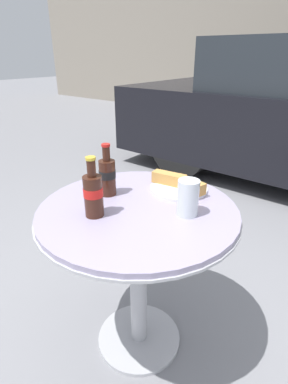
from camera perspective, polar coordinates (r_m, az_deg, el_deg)
name	(u,v)px	position (r m, az deg, el deg)	size (l,w,h in m)	color
ground_plane	(139,338)	(1.61, -0.94, -26.08)	(30.00, 30.00, 0.00)	gray
bistro_table	(138,241)	(1.22, -1.13, -9.26)	(0.77, 0.77, 0.72)	#B7B7BC
cola_bottle_left	(93,193)	(1.06, -9.64, -0.27)	(0.07, 0.07, 0.22)	#3D1E14
cola_bottle_right	(107,175)	(1.22, -7.00, 3.18)	(0.07, 0.07, 0.21)	#3D1E14
drinking_glass	(188,199)	(1.08, 8.35, -1.37)	(0.08, 0.08, 0.13)	black
lunch_plate_near	(179,185)	(1.29, 6.61, 1.32)	(0.26, 0.25, 0.06)	white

